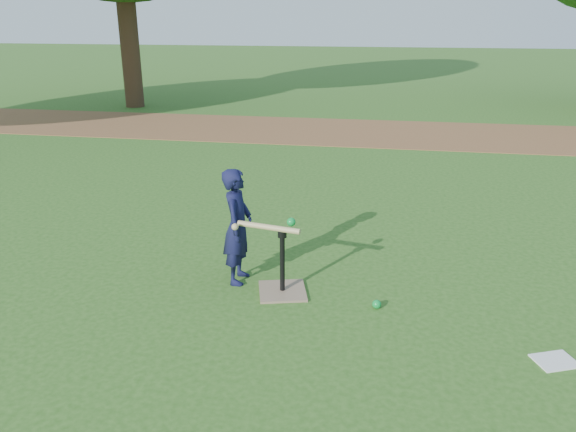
# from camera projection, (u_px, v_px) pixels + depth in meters

# --- Properties ---
(ground) EXTENTS (80.00, 80.00, 0.00)m
(ground) POSITION_uv_depth(u_px,v_px,m) (281.00, 288.00, 5.33)
(ground) COLOR #285116
(ground) RESTS_ON ground
(dirt_strip) EXTENTS (24.00, 3.00, 0.01)m
(dirt_strip) POSITION_uv_depth(u_px,v_px,m) (344.00, 132.00, 12.27)
(dirt_strip) COLOR brown
(dirt_strip) RESTS_ON ground
(child) EXTENTS (0.27, 0.41, 1.12)m
(child) POSITION_uv_depth(u_px,v_px,m) (238.00, 226.00, 5.29)
(child) COLOR black
(child) RESTS_ON ground
(wiffle_ball_ground) EXTENTS (0.08, 0.08, 0.08)m
(wiffle_ball_ground) POSITION_uv_depth(u_px,v_px,m) (377.00, 304.00, 4.94)
(wiffle_ball_ground) COLOR #0C8631
(wiffle_ball_ground) RESTS_ON ground
(clipboard) EXTENTS (0.36, 0.33, 0.01)m
(clipboard) POSITION_uv_depth(u_px,v_px,m) (555.00, 361.00, 4.20)
(clipboard) COLOR silver
(clipboard) RESTS_ON ground
(batting_tee) EXTENTS (0.53, 0.53, 0.61)m
(batting_tee) POSITION_uv_depth(u_px,v_px,m) (282.00, 281.00, 5.20)
(batting_tee) COLOR #846A54
(batting_tee) RESTS_ON ground
(swing_action) EXTENTS (0.63, 0.19, 0.11)m
(swing_action) POSITION_uv_depth(u_px,v_px,m) (270.00, 226.00, 5.03)
(swing_action) COLOR tan
(swing_action) RESTS_ON ground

